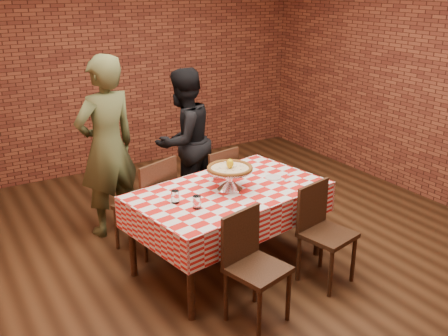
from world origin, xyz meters
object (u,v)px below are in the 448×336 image
Objects in this scene: pizza at (230,169)px; condiment_caddy at (217,171)px; chair_near_left at (258,271)px; chair_far_left at (145,204)px; diner_black at (184,141)px; water_glass_left at (197,202)px; water_glass_right at (175,197)px; chair_far_right at (212,186)px; pizza_stand at (230,179)px; chair_near_right at (328,236)px; diner_olive at (107,147)px; table at (229,228)px.

pizza is 0.30m from condiment_caddy.
chair_near_left is 0.93× the size of chair_far_left.
condiment_caddy is 0.09× the size of diner_black.
chair_far_left is (-0.57, 0.41, -0.36)m from condiment_caddy.
water_glass_left is 0.22m from water_glass_right.
pizza reaches higher than chair_far_right.
pizza_stand is 0.47× the size of chair_near_right.
diner_olive reaches higher than pizza.
chair_near_right is 0.93× the size of chair_far_left.
diner_olive is (-0.68, 1.22, 0.55)m from table.
condiment_caddy is at bearing 52.90° from chair_far_right.
chair_far_left is at bearing 91.62° from diner_olive.
condiment_caddy is (0.05, 0.28, 0.46)m from table.
chair_far_right is at bearing 70.47° from pizza.
chair_near_left is 0.54× the size of diner_black.
condiment_caddy is 0.08× the size of diner_olive.
table is 1.50m from diner_olive.
table is 0.91× the size of diner_olive.
diner_black is (0.49, 2.17, 0.37)m from chair_near_left.
diner_olive is (-1.26, 1.89, 0.48)m from chair_near_right.
chair_far_right reaches higher than water_glass_right.
chair_far_right is (0.74, 1.03, -0.38)m from water_glass_left.
diner_olive reaches higher than chair_far_left.
pizza_stand is at bearing 60.56° from diner_black.
chair_near_left is at bearing -107.70° from pizza_stand.
condiment_caddy is at bearing 27.28° from water_glass_right.
diner_black is at bearing 79.84° from table.
water_glass_right is at bearing 68.78° from chair_far_left.
pizza is (0.00, 0.00, 0.10)m from pizza_stand.
pizza_stand is at bearing 107.59° from chair_far_left.
diner_olive is at bearing 119.07° from table.
chair_near_left is 0.84m from chair_near_right.
chair_far_right is (0.55, 1.64, -0.00)m from chair_near_left.
table is 0.54m from condiment_caddy.
pizza_stand is 0.96m from chair_near_left.
pizza reaches higher than pizza_stand.
chair_far_right is at bearing 54.53° from water_glass_left.
pizza is at bearing -84.91° from condiment_caddy.
water_glass_right is 1.25m from chair_far_right.
condiment_caddy is at bearing 112.79° from diner_olive.
water_glass_left is 1.32m from chair_far_right.
water_glass_right is (-0.55, -0.03, -0.13)m from pizza.
chair_near_left reaches higher than table.
condiment_caddy is 0.16× the size of chair_far_left.
diner_olive reaches higher than chair_near_left.
pizza_stand is at bearing 104.99° from diner_olive.
pizza_stand reaches higher than water_glass_left.
chair_far_left is at bearing 95.95° from water_glass_left.
water_glass_left is at bearing 92.42° from chair_near_left.
water_glass_left is at bearing -154.19° from pizza_stand.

